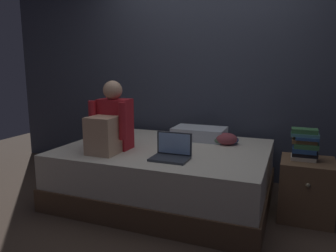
{
  "coord_description": "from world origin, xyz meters",
  "views": [
    {
      "loc": [
        0.94,
        -2.56,
        1.3
      ],
      "look_at": [
        -0.1,
        0.1,
        0.78
      ],
      "focal_mm": 34.16,
      "sensor_mm": 36.0,
      "label": 1
    }
  ],
  "objects": [
    {
      "name": "bed",
      "position": [
        -0.2,
        0.3,
        0.26
      ],
      "size": [
        2.0,
        1.5,
        0.53
      ],
      "color": "brown",
      "rests_on": "ground_plane"
    },
    {
      "name": "laptop",
      "position": [
        -0.0,
        -0.07,
        0.59
      ],
      "size": [
        0.32,
        0.23,
        0.22
      ],
      "color": "#333842",
      "rests_on": "bed"
    },
    {
      "name": "book_stack",
      "position": [
        1.06,
        0.35,
        0.66
      ],
      "size": [
        0.23,
        0.17,
        0.27
      ],
      "color": "beige",
      "rests_on": "nightstand"
    },
    {
      "name": "pillow",
      "position": [
        0.01,
        0.75,
        0.6
      ],
      "size": [
        0.56,
        0.36,
        0.13
      ],
      "primitive_type": "cube",
      "color": "silver",
      "rests_on": "bed"
    },
    {
      "name": "person_sitting",
      "position": [
        -0.63,
        -0.02,
        0.78
      ],
      "size": [
        0.39,
        0.44,
        0.66
      ],
      "color": "#B21E28",
      "rests_on": "bed"
    },
    {
      "name": "wall_back",
      "position": [
        0.0,
        1.2,
        1.35
      ],
      "size": [
        5.6,
        0.1,
        2.7
      ],
      "primitive_type": "cube",
      "color": "#383D4C",
      "rests_on": "ground_plane"
    },
    {
      "name": "clothes_pile",
      "position": [
        0.33,
        0.63,
        0.58
      ],
      "size": [
        0.26,
        0.24,
        0.12
      ],
      "color": "#8E3D47",
      "rests_on": "bed"
    },
    {
      "name": "ground_plane",
      "position": [
        0.0,
        0.0,
        0.0
      ],
      "size": [
        8.0,
        8.0,
        0.0
      ],
      "primitive_type": "plane",
      "color": "#47382D"
    },
    {
      "name": "nightstand",
      "position": [
        1.1,
        0.34,
        0.26
      ],
      "size": [
        0.44,
        0.46,
        0.52
      ],
      "color": "brown",
      "rests_on": "ground_plane"
    }
  ]
}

